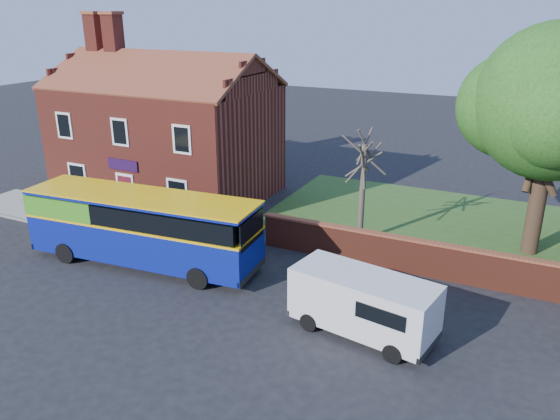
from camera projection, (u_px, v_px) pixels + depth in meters
The scene contains 10 objects.
ground at pixel (141, 300), 21.50m from camera, with size 120.00×120.00×0.00m, color black.
pavement at pixel (106, 222), 29.18m from camera, with size 18.00×3.50×0.12m, color gray.
kerb at pixel (82, 233), 27.70m from camera, with size 18.00×0.15×0.14m, color slate.
grass_strip at pixel (518, 238), 27.19m from camera, with size 26.00×12.00×0.04m, color #426B28.
shop_building at pixel (167, 139), 32.88m from camera, with size 12.30×8.13×10.50m.
boundary_wall at pixel (511, 274), 21.85m from camera, with size 22.00×0.38×1.60m.
bus at pixel (136, 224), 24.12m from camera, with size 10.78×3.51×3.23m.
van_near at pixel (364, 302), 18.90m from camera, with size 5.32×2.86×2.21m.
large_tree at pixel (556, 107), 23.43m from camera, with size 8.55×6.76×10.43m.
bare_tree at pixel (362, 188), 26.01m from camera, with size 2.00×2.38×5.34m.
Camera 1 is at (13.14, -14.67, 10.82)m, focal length 35.00 mm.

